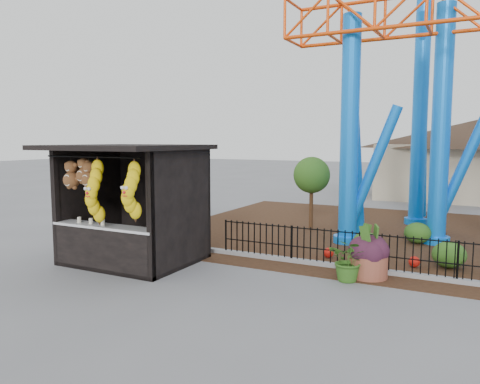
% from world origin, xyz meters
% --- Properties ---
extents(ground, '(120.00, 120.00, 0.00)m').
position_xyz_m(ground, '(0.00, 0.00, 0.00)').
color(ground, slate).
rests_on(ground, ground).
extents(mulch_bed, '(18.00, 12.00, 0.02)m').
position_xyz_m(mulch_bed, '(4.00, 8.00, 0.01)').
color(mulch_bed, '#331E11').
rests_on(mulch_bed, ground).
extents(curb, '(18.00, 0.18, 0.12)m').
position_xyz_m(curb, '(4.00, 3.00, 0.06)').
color(curb, gray).
rests_on(curb, ground).
extents(prize_booth, '(3.50, 3.40, 3.12)m').
position_xyz_m(prize_booth, '(-2.98, 0.92, 1.52)').
color(prize_booth, black).
rests_on(prize_booth, ground).
extents(picket_fence, '(12.20, 0.06, 1.00)m').
position_xyz_m(picket_fence, '(4.90, 3.00, 0.50)').
color(picket_fence, black).
rests_on(picket_fence, ground).
extents(terracotta_planter, '(1.10, 1.10, 0.55)m').
position_xyz_m(terracotta_planter, '(2.91, 2.56, 0.27)').
color(terracotta_planter, brown).
rests_on(terracotta_planter, ground).
extents(planter_foliage, '(0.70, 0.70, 0.64)m').
position_xyz_m(planter_foliage, '(2.91, 2.56, 0.87)').
color(planter_foliage, '#331424').
rests_on(planter_foliage, terracotta_planter).
extents(potted_plant, '(1.08, 0.99, 1.00)m').
position_xyz_m(potted_plant, '(2.59, 2.05, 0.50)').
color(potted_plant, '#1E5619').
rests_on(potted_plant, ground).
extents(landscaping, '(8.50, 3.61, 0.67)m').
position_xyz_m(landscaping, '(4.73, 5.45, 0.31)').
color(landscaping, '#2A5318').
rests_on(landscaping, mulch_bed).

